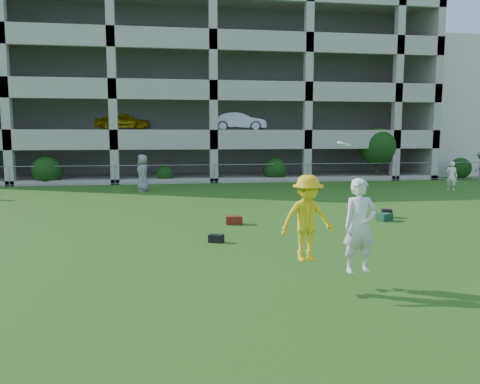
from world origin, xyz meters
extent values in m
plane|color=#235114|center=(0.00, 0.00, 0.00)|extent=(100.00, 100.00, 0.00)
cube|color=beige|center=(23.00, 28.00, 5.00)|extent=(16.00, 14.00, 10.00)
imported|color=gray|center=(-4.14, 15.34, 0.98)|extent=(0.81, 1.06, 1.96)
imported|color=white|center=(12.23, 13.19, 0.79)|extent=(0.67, 0.69, 1.59)
cube|color=#58130F|center=(-0.59, 5.50, 0.14)|extent=(0.57, 0.34, 0.28)
cube|color=black|center=(-1.44, 2.95, 0.11)|extent=(0.47, 0.40, 0.22)
cube|color=#133419|center=(4.70, 5.37, 0.13)|extent=(0.60, 0.54, 0.26)
cube|color=black|center=(5.08, 5.99, 0.15)|extent=(0.44, 0.44, 0.30)
imported|color=yellow|center=(-0.13, -1.39, 1.42)|extent=(1.14, 0.75, 1.65)
imported|color=silver|center=(0.95, -1.32, 1.23)|extent=(0.70, 0.48, 1.84)
cylinder|color=white|center=(0.64, -1.16, 2.81)|extent=(0.27, 0.27, 0.10)
cube|color=#9E998C|center=(0.00, 32.75, 6.00)|extent=(30.00, 0.50, 12.00)
cube|color=#9E998C|center=(14.75, 26.00, 6.00)|extent=(0.50, 14.00, 12.00)
cube|color=#9E998C|center=(0.00, 26.00, 11.85)|extent=(30.00, 14.00, 0.30)
cube|color=#9E998C|center=(0.00, 26.00, 0.15)|extent=(30.00, 14.00, 0.30)
cube|color=#9E998C|center=(0.00, 26.00, 3.15)|extent=(30.00, 14.00, 0.30)
cube|color=#9E998C|center=(0.00, 26.00, 6.15)|extent=(30.00, 14.00, 0.30)
cube|color=#9E998C|center=(0.00, 26.00, 9.15)|extent=(30.00, 14.00, 0.30)
cube|color=#9E998C|center=(0.00, 19.15, 2.55)|extent=(30.00, 0.30, 0.90)
cube|color=#9E998C|center=(0.00, 19.15, 5.55)|extent=(30.00, 0.30, 0.90)
cube|color=#9E998C|center=(0.00, 19.15, 8.55)|extent=(30.00, 0.30, 0.90)
cube|color=#9E998C|center=(-12.00, 19.25, 6.00)|extent=(0.50, 0.50, 12.00)
cube|color=#9E998C|center=(-6.00, 19.25, 6.00)|extent=(0.50, 0.50, 12.00)
cube|color=#9E998C|center=(0.00, 19.25, 6.00)|extent=(0.50, 0.50, 12.00)
cube|color=#9E998C|center=(6.00, 19.25, 6.00)|extent=(0.50, 0.50, 12.00)
cube|color=#9E998C|center=(12.00, 19.25, 6.00)|extent=(0.50, 0.50, 12.00)
cube|color=#605E59|center=(0.00, 28.00, 6.00)|extent=(29.00, 9.00, 11.60)
imported|color=yellow|center=(-5.88, 24.00, 3.96)|extent=(3.95, 1.77, 1.32)
imported|color=silver|center=(2.30, 24.00, 3.96)|extent=(4.12, 1.77, 1.32)
cylinder|color=gray|center=(-12.00, 19.00, 0.60)|extent=(0.06, 0.06, 1.20)
cylinder|color=gray|center=(-6.00, 19.00, 0.60)|extent=(0.06, 0.06, 1.20)
cylinder|color=gray|center=(0.00, 19.00, 0.60)|extent=(0.06, 0.06, 1.20)
cylinder|color=gray|center=(6.00, 19.00, 0.60)|extent=(0.06, 0.06, 1.20)
cylinder|color=gray|center=(12.00, 19.00, 0.60)|extent=(0.06, 0.06, 1.20)
cylinder|color=gray|center=(18.00, 19.00, 0.60)|extent=(0.06, 0.06, 1.20)
cylinder|color=gray|center=(0.00, 19.00, 1.15)|extent=(36.00, 0.04, 0.04)
cylinder|color=gray|center=(0.00, 19.00, 0.08)|extent=(36.00, 0.04, 0.04)
sphere|color=#163D11|center=(-10.00, 19.60, 0.88)|extent=(1.76, 1.76, 1.76)
sphere|color=#163D11|center=(-3.00, 19.60, 0.55)|extent=(1.10, 1.10, 1.10)
sphere|color=#163D11|center=(4.00, 19.60, 0.77)|extent=(1.54, 1.54, 1.54)
cylinder|color=#382314|center=(11.00, 19.80, 0.98)|extent=(0.16, 0.16, 1.96)
sphere|color=#163D11|center=(11.00, 19.80, 2.24)|extent=(2.52, 2.52, 2.52)
sphere|color=#163D11|center=(17.00, 19.60, 0.72)|extent=(1.43, 1.43, 1.43)
camera|label=1|loc=(-2.67, -9.81, 2.98)|focal=35.00mm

